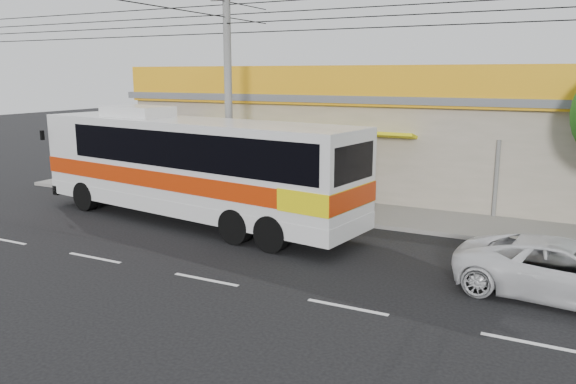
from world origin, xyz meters
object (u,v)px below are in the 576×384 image
at_px(white_car, 566,271).
at_px(utility_pole, 227,17).
at_px(coach_bus, 195,163).
at_px(motorbike_red, 123,177).
at_px(motorbike_dark, 125,174).

bearing_deg(white_car, utility_pole, 78.09).
height_order(coach_bus, motorbike_red, coach_bus).
bearing_deg(motorbike_dark, utility_pole, -123.73).
height_order(motorbike_dark, utility_pole, utility_pole).
relative_size(coach_bus, motorbike_red, 6.45).
height_order(motorbike_red, utility_pole, utility_pole).
height_order(white_car, utility_pole, utility_pole).
relative_size(motorbike_dark, white_car, 0.31).
relative_size(motorbike_red, utility_pole, 0.06).
distance_m(motorbike_red, motorbike_dark, 1.02).
xyz_separation_m(motorbike_dark, white_car, (19.13, -5.69, 0.08)).
bearing_deg(white_car, coach_bus, 86.93).
bearing_deg(coach_bus, white_car, -0.37).
height_order(coach_bus, motorbike_dark, coach_bus).
height_order(motorbike_dark, white_car, white_car).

